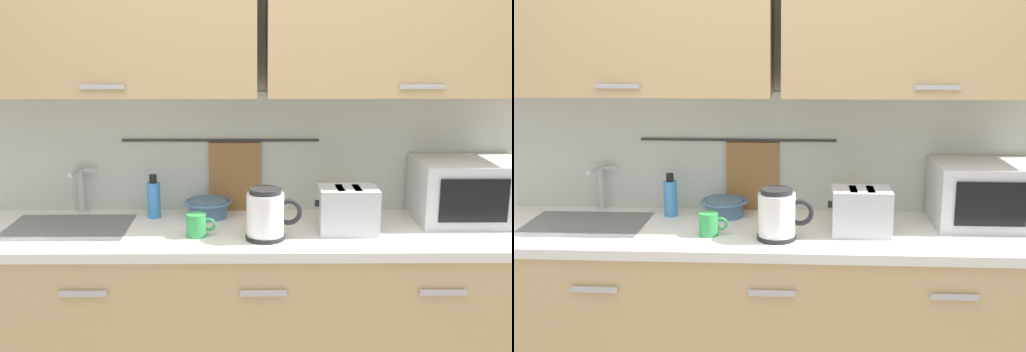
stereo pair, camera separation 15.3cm
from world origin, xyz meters
The scene contains 10 objects.
counter_unit centered at (-0.01, 0.30, 0.46)m, with size 2.53×0.64×0.90m.
back_wall_assembly centered at (0.00, 0.53, 1.52)m, with size 3.70×0.41×2.50m.
sink_faucet centered at (-0.82, 0.53, 1.04)m, with size 0.09×0.17×0.22m.
microwave centered at (0.91, 0.41, 1.04)m, with size 0.46×0.35×0.27m.
electric_kettle centered at (0.01, 0.16, 1.00)m, with size 0.23×0.16×0.21m.
dish_soap_bottle centered at (-0.48, 0.46, 0.99)m, with size 0.06×0.06×0.20m.
mug_near_sink centered at (-0.27, 0.19, 0.95)m, with size 0.12×0.08×0.09m.
mixing_bowl centered at (-0.24, 0.47, 0.94)m, with size 0.21×0.21×0.08m.
toaster centered at (0.35, 0.24, 1.00)m, with size 0.26×0.17×0.19m.
mug_by_kettle centered at (0.34, 0.50, 0.95)m, with size 0.12×0.08×0.09m.
Camera 2 is at (0.11, -2.21, 1.70)m, focal length 43.45 mm.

